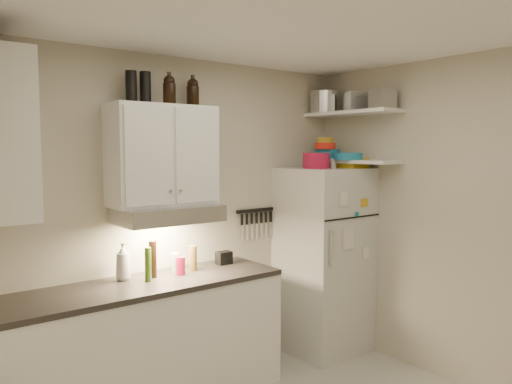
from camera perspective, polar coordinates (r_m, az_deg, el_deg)
ceiling at (r=2.99m, az=7.23°, el=19.17°), size 3.20×3.00×0.02m
back_wall at (r=4.15m, az=-7.94°, el=-3.05°), size 3.20×0.02×2.60m
left_wall at (r=2.17m, az=-25.36°, el=-10.81°), size 0.02×3.00×2.60m
right_wall at (r=4.23m, az=22.63°, el=-3.23°), size 0.02×3.00×2.60m
base_cabinet at (r=3.86m, az=-12.78°, el=-17.01°), size 2.10×0.60×0.88m
countertop at (r=3.71m, az=-12.92°, el=-10.40°), size 2.10×0.62×0.04m
upper_cabinet at (r=3.81m, az=-10.63°, el=4.13°), size 0.80×0.33×0.75m
range_hood at (r=3.78m, az=-10.07°, el=-2.47°), size 0.76×0.46×0.12m
fridge at (r=4.72m, az=7.74°, el=-7.65°), size 0.70×0.68×1.70m
shelf_hi at (r=4.67m, az=10.87°, el=8.86°), size 0.30×0.95×0.03m
shelf_lo at (r=4.66m, az=10.78°, el=3.45°), size 0.30×0.95×0.03m
knife_strip at (r=4.51m, az=-0.06°, el=-2.11°), size 0.42×0.02×0.03m
dutch_oven at (r=4.47m, az=6.89°, el=3.57°), size 0.28×0.28×0.14m
book_stack at (r=4.66m, az=10.77°, el=3.26°), size 0.22×0.27×0.09m
spice_jar at (r=4.58m, az=8.83°, el=3.28°), size 0.06×0.06×0.09m
stock_pot at (r=4.88m, az=7.88°, el=10.10°), size 0.37×0.37×0.20m
tin_a at (r=4.71m, az=11.35°, el=10.07°), size 0.23×0.22×0.18m
tin_b at (r=4.48m, az=14.27°, el=10.27°), size 0.20×0.20×0.17m
bowl_teal at (r=4.79m, az=8.12°, el=4.29°), size 0.24×0.24×0.10m
bowl_orange at (r=4.73m, az=7.91°, el=5.23°), size 0.19×0.19×0.06m
bowl_yellow at (r=4.73m, az=7.92°, el=5.88°), size 0.15×0.15×0.05m
plates at (r=4.57m, az=10.47°, el=4.03°), size 0.32×0.32×0.07m
growler_a at (r=3.81m, az=-9.88°, el=11.46°), size 0.10×0.10×0.22m
growler_b at (r=4.03m, az=-7.23°, el=11.22°), size 0.11×0.11×0.23m
thermos_a at (r=3.81m, az=-12.53°, el=11.52°), size 0.09×0.09×0.24m
thermos_b at (r=3.76m, az=-14.08°, el=11.55°), size 0.10×0.10×0.23m
soap_bottle at (r=3.78m, az=-14.98°, el=-7.45°), size 0.13×0.13×0.31m
pepper_mill at (r=3.97m, az=-7.22°, el=-7.52°), size 0.07×0.07×0.20m
oil_bottle at (r=3.70m, az=-12.24°, el=-8.10°), size 0.06×0.06×0.25m
vinegar_bottle at (r=3.81m, az=-11.71°, el=-7.55°), size 0.06×0.06×0.27m
clear_bottle at (r=3.90m, az=-9.20°, el=-8.05°), size 0.07×0.07×0.16m
red_jar at (r=3.86m, az=-8.61°, el=-8.34°), size 0.09×0.09×0.14m
caddy at (r=4.18m, az=-3.69°, el=-7.52°), size 0.12×0.09×0.11m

